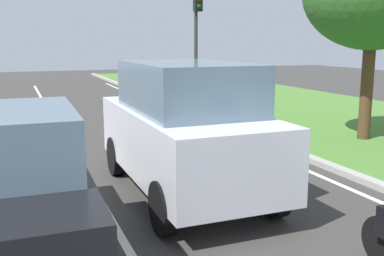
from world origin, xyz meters
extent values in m
plane|color=#383533|center=(0.00, 14.00, 0.00)|extent=(60.00, 60.00, 0.00)
cube|color=silver|center=(-0.70, 14.00, 0.00)|extent=(0.12, 32.00, 0.01)
cube|color=silver|center=(3.60, 14.00, 0.00)|extent=(0.12, 32.00, 0.01)
cube|color=#47752D|center=(8.50, 14.00, 0.03)|extent=(9.00, 48.00, 0.06)
cube|color=#9E9B93|center=(4.10, 14.00, 0.06)|extent=(0.24, 48.00, 0.12)
cube|color=silver|center=(0.75, 8.58, 0.93)|extent=(1.92, 4.51, 1.10)
cube|color=slate|center=(0.75, 8.43, 1.88)|extent=(1.71, 2.71, 0.80)
cylinder|color=black|center=(-0.11, 10.11, 0.38)|extent=(0.22, 0.76, 0.76)
cylinder|color=black|center=(1.63, 10.10, 0.38)|extent=(0.22, 0.76, 0.76)
cylinder|color=black|center=(-0.13, 7.05, 0.38)|extent=(0.22, 0.76, 0.76)
cylinder|color=black|center=(1.62, 7.04, 0.38)|extent=(0.22, 0.76, 0.76)
cube|color=black|center=(-2.06, 7.04, 0.74)|extent=(1.86, 4.34, 0.84)
cube|color=slate|center=(-2.06, 6.94, 1.51)|extent=(1.61, 2.14, 0.70)
cylinder|color=black|center=(-1.21, 8.49, 0.32)|extent=(0.23, 0.64, 0.64)
cylinder|color=black|center=(2.01, 5.26, 0.30)|extent=(0.10, 0.60, 0.60)
cylinder|color=#2D2D2D|center=(5.02, 18.48, 2.41)|extent=(0.14, 0.14, 4.83)
cube|color=black|center=(5.02, 18.28, 4.22)|extent=(0.32, 0.24, 0.90)
sphere|color=black|center=(5.02, 18.15, 3.94)|extent=(0.20, 0.20, 0.20)
cylinder|color=#4C331E|center=(6.72, 10.75, 1.28)|extent=(0.32, 0.32, 2.57)
camera|label=1|loc=(-1.93, 1.47, 2.62)|focal=42.24mm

